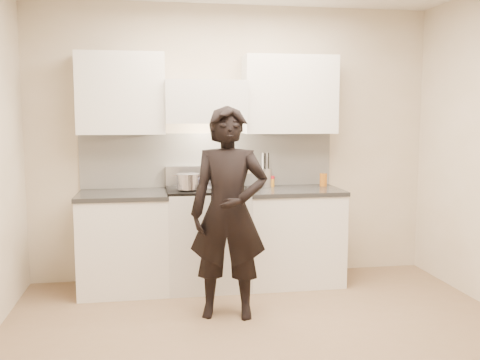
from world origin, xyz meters
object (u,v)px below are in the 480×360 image
Objects in this scene: person at (229,213)px; counter_right at (292,235)px; utensil_crock at (265,176)px; stove at (208,237)px; wok at (226,174)px.

counter_right is at bearing 59.53° from person.
utensil_crock is at bearing 75.07° from person.
utensil_crock reaches higher than stove.
counter_right is 0.54× the size of person.
wok is at bearing 167.61° from counter_right.
wok is 0.98m from person.
counter_right is at bearing 0.00° from stove.
wok is (-0.63, 0.14, 0.60)m from counter_right.
wok is 0.41m from utensil_crock.
wok reaches higher than counter_right.
stove is 1.04× the size of counter_right.
utensil_crock is at bearing 18.10° from stove.
person is at bearing -83.91° from stove.
utensil_crock reaches higher than counter_right.
utensil_crock is (0.60, 0.20, 0.55)m from stove.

